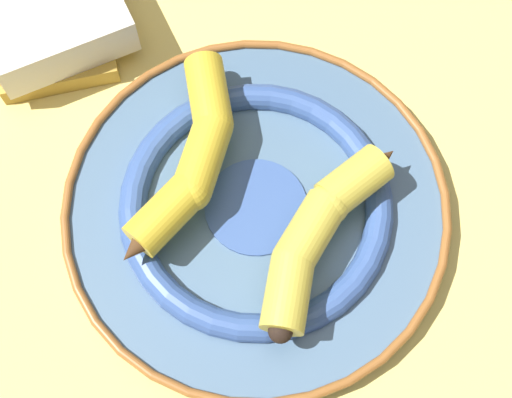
% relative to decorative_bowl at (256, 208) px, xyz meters
% --- Properties ---
extents(ground_plane, '(2.80, 2.80, 0.00)m').
position_rel_decorative_bowl_xyz_m(ground_plane, '(0.02, 0.01, -0.02)').
color(ground_plane, '#E5CC6B').
extents(decorative_bowl, '(0.35, 0.35, 0.03)m').
position_rel_decorative_bowl_xyz_m(decorative_bowl, '(0.00, 0.00, 0.00)').
color(decorative_bowl, slate).
rests_on(decorative_bowl, ground_plane).
extents(banana_a, '(0.21, 0.11, 0.04)m').
position_rel_decorative_bowl_xyz_m(banana_a, '(-0.04, -0.05, 0.04)').
color(banana_a, gold).
rests_on(banana_a, decorative_bowl).
extents(banana_b, '(0.17, 0.14, 0.04)m').
position_rel_decorative_bowl_xyz_m(banana_b, '(0.04, 0.05, 0.04)').
color(banana_b, gold).
rests_on(banana_b, decorative_bowl).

